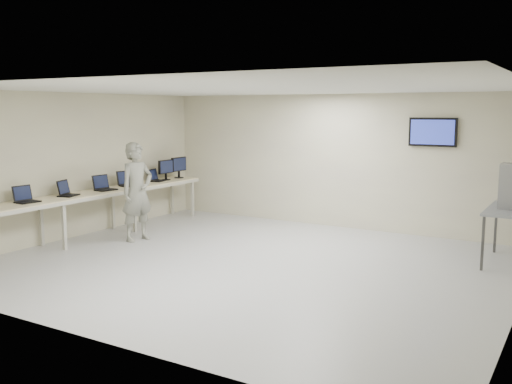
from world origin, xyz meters
The scene contains 12 objects.
room centered at (0.03, 0.06, 1.41)m, with size 8.01×7.01×2.81m.
workbench centered at (-3.59, 0.00, 0.83)m, with size 0.76×6.00×0.90m.
laptop_1 centered at (-3.65, -1.39, 0.97)m, with size 0.33×0.39×0.29m.
laptop_2 centered at (-3.64, -0.52, 0.97)m, with size 0.40×0.43×0.29m.
laptop_3 centered at (-3.60, 0.37, 0.98)m, with size 0.36×0.42×0.30m.
laptop_4 centered at (-3.63, 1.10, 0.98)m, with size 0.43×0.47×0.31m.
laptop_5 centered at (-3.65, 2.00, 0.97)m, with size 0.35×0.39×0.27m.
monitor_near centered at (-3.60, 2.28, 1.17)m, with size 0.20×0.46×0.45m.
monitor_far centered at (-3.60, 2.75, 1.19)m, with size 0.22×0.49×0.48m.
soldier centered at (-2.71, 0.35, 0.93)m, with size 0.68×0.45×1.87m, color #68695B.
side_table centered at (3.60, 2.16, 0.83)m, with size 0.70×1.51×0.90m.
storage_bins centered at (3.58, 2.16, 1.27)m, with size 0.34×0.38×0.72m.
Camera 1 is at (4.67, -7.67, 2.47)m, focal length 40.00 mm.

